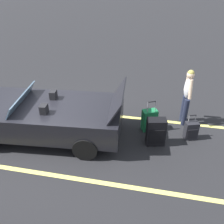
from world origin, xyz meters
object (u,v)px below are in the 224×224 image
object	(u,v)px
convertible_car	(36,116)
suitcase_small_carryon	(191,131)
suitcase_medium_bright	(149,120)
traveler_person	(187,94)
suitcase_large_black	(156,132)

from	to	relation	value
convertible_car	suitcase_small_carryon	distance (m)	4.12
suitcase_medium_bright	suitcase_small_carryon	world-z (taller)	suitcase_medium_bright
suitcase_small_carryon	traveler_person	size ratio (longest dim) A/B	0.43
suitcase_medium_bright	traveler_person	distance (m)	1.26
suitcase_small_carryon	traveler_person	distance (m)	1.02
suitcase_medium_bright	traveler_person	world-z (taller)	traveler_person
suitcase_medium_bright	traveler_person	bearing A→B (deg)	-85.58
convertible_car	suitcase_medium_bright	world-z (taller)	convertible_car
convertible_car	suitcase_large_black	bearing A→B (deg)	178.93
suitcase_large_black	suitcase_small_carryon	size ratio (longest dim) A/B	1.05
suitcase_medium_bright	traveler_person	xyz separation A→B (m)	(-0.95, -0.55, 0.62)
convertible_car	suitcase_small_carryon	bearing A→B (deg)	-176.31
convertible_car	traveler_person	size ratio (longest dim) A/B	2.63
convertible_car	suitcase_large_black	xyz separation A→B (m)	(-3.14, -0.22, -0.22)
suitcase_medium_bright	suitcase_small_carryon	xyz separation A→B (m)	(-1.12, 0.20, -0.06)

